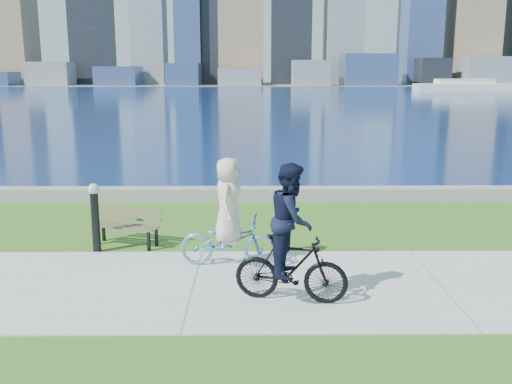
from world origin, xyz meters
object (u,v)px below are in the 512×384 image
bollard_lamp (95,213)px  cyclist_man (291,244)px  cyclist_woman (228,226)px  park_bench (127,223)px

bollard_lamp → cyclist_man: bearing=-34.7°
cyclist_woman → bollard_lamp: bearing=78.0°
bollard_lamp → cyclist_woman: size_ratio=0.69×
park_bench → cyclist_man: 4.27m
park_bench → bollard_lamp: (-0.49, -0.46, 0.33)m
cyclist_woman → cyclist_man: (0.99, -1.60, 0.17)m
bollard_lamp → cyclist_man: 4.33m
cyclist_woman → cyclist_man: 1.89m
bollard_lamp → cyclist_man: cyclist_man is taller
park_bench → cyclist_woman: 2.48m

